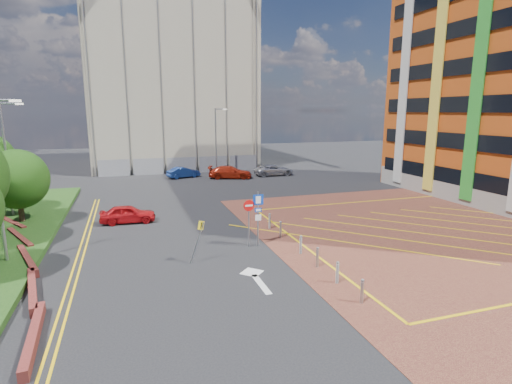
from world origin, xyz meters
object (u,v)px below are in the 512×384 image
car_blue_back (183,172)px  car_silver_back (274,170)px  car_red_left (128,214)px  car_red_back (230,172)px  lamp_back (217,139)px  warning_sign (199,236)px  tree_c (17,179)px  lamp_left_far (7,155)px  sign_cluster (255,214)px

car_blue_back → car_silver_back: size_ratio=0.81×
car_red_left → car_blue_back: (6.35, 18.01, -0.01)m
car_red_back → lamp_back: bearing=29.5°
warning_sign → car_red_back: bearing=72.2°
warning_sign → car_silver_back: bearing=61.9°
tree_c → car_red_left: bearing=-12.8°
tree_c → car_blue_back: size_ratio=1.28×
warning_sign → car_red_left: size_ratio=0.60×
lamp_left_far → warning_sign: lamp_left_far is taller
tree_c → car_red_left: tree_c is taller
tree_c → car_blue_back: (13.23, 16.45, -2.56)m
lamp_back → car_red_back: size_ratio=1.61×
car_red_back → car_silver_back: (5.54, 0.48, -0.07)m
car_silver_back → car_blue_back: bearing=80.7°
lamp_back → warning_sign: bearing=-104.3°
lamp_left_far → car_red_left: bearing=-24.6°
lamp_back → car_red_left: (-10.70, -19.57, -3.72)m
lamp_back → tree_c: bearing=-134.3°
car_red_left → car_red_back: car_red_back is taller
sign_cluster → car_blue_back: (-0.57, 25.46, -1.32)m
car_red_back → tree_c: bearing=146.1°
car_blue_back → car_red_back: size_ratio=0.77×
lamp_left_far → car_red_back: 23.20m
lamp_left_far → car_blue_back: bearing=45.6°
sign_cluster → lamp_left_far: bearing=143.2°
car_red_left → lamp_left_far: bearing=68.0°
car_silver_back → lamp_left_far: bearing=116.7°
lamp_left_far → car_red_left: lamp_left_far is taller
tree_c → lamp_back: bearing=45.7°
car_blue_back → car_silver_back: 10.76m
sign_cluster → tree_c: bearing=146.8°
car_blue_back → car_red_back: 5.51m
warning_sign → car_silver_back: warning_sign is taller
tree_c → car_silver_back: 28.21m
lamp_back → sign_cluster: lamp_back is taller
tree_c → car_red_back: tree_c is taller
warning_sign → car_red_back: (8.03, 24.95, -0.71)m
lamp_back → sign_cluster: (-3.78, -27.02, -2.41)m
lamp_left_far → warning_sign: 17.17m
sign_cluster → car_blue_back: 25.50m
lamp_back → warning_sign: size_ratio=3.57×
car_red_left → car_red_back: size_ratio=0.75×
warning_sign → car_red_left: warning_sign is taller
lamp_left_far → car_blue_back: size_ratio=2.09×
sign_cluster → car_red_left: 10.25m
sign_cluster → car_red_left: bearing=132.9°
warning_sign → car_red_back: warning_sign is taller
car_silver_back → lamp_back: bearing=62.5°
lamp_left_far → lamp_back: size_ratio=1.00×
car_blue_back → car_red_left: bearing=142.9°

